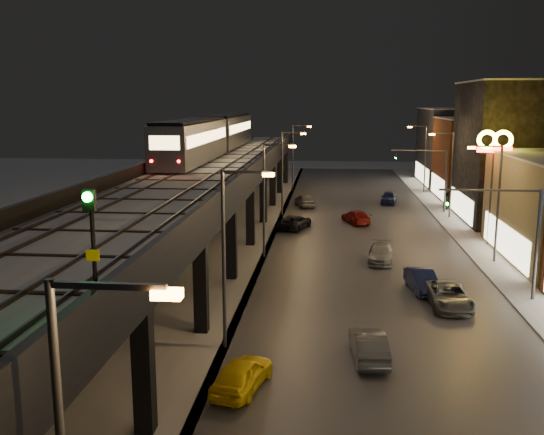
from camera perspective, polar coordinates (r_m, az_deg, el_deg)
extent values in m
cube|color=#46474D|center=(51.75, 8.81, -2.80)|extent=(17.00, 120.00, 0.06)
cube|color=#9FA1A8|center=(53.29, 19.62, -2.87)|extent=(4.00, 120.00, 0.14)
cube|color=#9FA1A8|center=(52.69, -6.02, -2.48)|extent=(11.00, 120.00, 0.06)
cube|color=black|center=(48.75, -6.85, 3.31)|extent=(9.00, 100.00, 1.00)
cube|color=black|center=(23.32, -12.00, -13.49)|extent=(0.70, 0.70, 5.30)
cube|color=black|center=(23.78, -20.84, -7.05)|extent=(8.00, 0.60, 0.50)
cube|color=black|center=(34.67, -18.81, -5.66)|extent=(0.70, 0.70, 5.30)
cube|color=black|center=(32.37, -6.70, -6.30)|extent=(0.70, 0.70, 5.30)
cube|color=black|center=(32.71, -13.15, -1.81)|extent=(8.00, 0.60, 0.50)
cube|color=black|center=(43.65, -13.47, -2.01)|extent=(0.70, 0.70, 5.30)
cube|color=black|center=(41.86, -3.84, -2.28)|extent=(0.70, 0.70, 5.30)
cube|color=black|center=(42.12, -8.85, 1.16)|extent=(8.00, 0.60, 0.50)
cube|color=black|center=(53.01, -10.00, 0.38)|extent=(0.70, 0.70, 5.30)
cube|color=black|center=(51.54, -2.04, 0.25)|extent=(0.70, 0.70, 5.30)
cube|color=black|center=(51.75, -6.13, 3.04)|extent=(8.00, 0.60, 0.50)
cube|color=black|center=(62.56, -7.58, 2.05)|extent=(0.70, 0.70, 5.30)
cube|color=black|center=(61.32, -0.82, 1.97)|extent=(0.70, 0.70, 5.30)
cube|color=black|center=(61.50, -4.27, 4.32)|extent=(8.00, 0.60, 0.50)
cube|color=black|center=(72.23, -5.80, 3.28)|extent=(0.70, 0.70, 5.30)
cube|color=black|center=(71.16, 0.06, 3.22)|extent=(0.70, 0.70, 5.30)
cube|color=black|center=(71.31, -2.91, 5.24)|extent=(8.00, 0.60, 0.50)
cube|color=black|center=(81.99, -4.44, 4.21)|extent=(0.70, 0.70, 5.30)
cube|color=black|center=(81.04, 0.74, 4.16)|extent=(0.70, 0.70, 5.30)
cube|color=black|center=(81.18, -1.88, 5.94)|extent=(8.00, 0.60, 0.50)
cube|color=black|center=(91.79, -3.37, 4.94)|extent=(0.70, 0.70, 5.30)
cube|color=black|center=(90.95, 1.26, 4.90)|extent=(0.70, 0.70, 5.30)
cube|color=black|center=(91.07, -1.07, 6.49)|extent=(8.00, 0.60, 0.50)
cube|color=#B2B7C1|center=(48.68, -6.87, 3.99)|extent=(8.40, 100.00, 0.16)
cube|color=#332D28|center=(49.45, -10.53, 4.17)|extent=(0.08, 98.00, 0.16)
cube|color=#332D28|center=(49.07, -8.91, 4.18)|extent=(0.08, 98.00, 0.16)
cube|color=#332D28|center=(48.40, -5.39, 4.17)|extent=(0.08, 98.00, 0.16)
cube|color=#332D28|center=(48.15, -3.70, 4.16)|extent=(0.08, 98.00, 0.16)
cube|color=black|center=(35.25, -11.71, 1.38)|extent=(7.80, 0.24, 0.06)
cube|color=black|center=(50.61, -6.39, 4.39)|extent=(7.80, 0.24, 0.06)
cube|color=black|center=(66.27, -3.55, 5.97)|extent=(7.80, 0.24, 0.06)
cube|color=black|center=(82.06, -1.79, 6.94)|extent=(7.80, 0.24, 0.06)
cube|color=black|center=(47.89, -1.78, 4.51)|extent=(0.30, 100.00, 1.10)
cube|color=black|center=(49.74, -11.80, 4.53)|extent=(0.30, 100.00, 1.10)
cube|color=beige|center=(50.24, 21.04, -1.99)|extent=(0.10, 12.00, 2.40)
cube|color=black|center=(66.38, 22.79, 5.59)|extent=(12.00, 13.00, 14.00)
cube|color=beige|center=(65.50, 17.38, 1.12)|extent=(0.10, 10.40, 2.40)
cube|color=#B2B7C1|center=(66.20, 23.25, 11.69)|extent=(12.20, 13.20, 0.16)
cube|color=brown|center=(79.98, 19.76, 5.13)|extent=(12.00, 12.00, 10.00)
cube|color=beige|center=(79.10, 15.35, 2.84)|extent=(0.10, 9.60, 2.40)
cube|color=#B2B7C1|center=(79.68, 20.00, 8.76)|extent=(12.20, 12.20, 0.16)
cube|color=black|center=(93.53, 17.71, 6.31)|extent=(12.00, 16.00, 11.00)
cube|color=beige|center=(92.81, 13.91, 4.05)|extent=(0.10, 12.80, 2.40)
cube|color=#B2B7C1|center=(93.29, 17.91, 9.72)|extent=(12.20, 16.20, 0.16)
cube|color=#38383A|center=(11.44, -15.23, -6.23)|extent=(2.20, 0.12, 0.12)
cube|color=orange|center=(11.14, -9.85, -7.11)|extent=(0.55, 0.28, 0.18)
cylinder|color=#38383A|center=(29.67, -4.57, -4.14)|extent=(0.18, 0.18, 9.00)
cube|color=#38383A|center=(28.67, -2.53, 4.31)|extent=(2.20, 0.12, 0.12)
cube|color=orange|center=(28.55, -0.33, 4.05)|extent=(0.55, 0.28, 0.18)
cylinder|color=#38383A|center=(47.11, -0.77, 1.52)|extent=(0.18, 0.18, 9.00)
cube|color=#38383A|center=(46.49, 0.58, 6.86)|extent=(2.20, 0.12, 0.12)
cube|color=orange|center=(46.42, 1.94, 6.70)|extent=(0.55, 0.28, 0.18)
cylinder|color=#38383A|center=(48.51, 20.51, 1.10)|extent=(0.18, 0.18, 9.00)
cube|color=#38383A|center=(47.73, 19.58, 6.34)|extent=(2.20, 0.12, 0.12)
cube|color=orange|center=(47.48, 18.27, 6.26)|extent=(0.55, 0.28, 0.18)
cylinder|color=#38383A|center=(64.86, 0.97, 4.11)|extent=(0.18, 0.18, 9.00)
cube|color=#38383A|center=(64.41, 1.97, 7.99)|extent=(2.20, 0.12, 0.12)
cube|color=orange|center=(64.36, 2.96, 7.87)|extent=(0.55, 0.28, 0.18)
cylinder|color=#38383A|center=(65.88, 16.54, 3.77)|extent=(0.18, 0.18, 9.00)
cube|color=#38383A|center=(65.31, 15.80, 7.63)|extent=(2.20, 0.12, 0.12)
cube|color=orange|center=(65.13, 14.83, 7.56)|extent=(0.55, 0.28, 0.18)
cylinder|color=#38383A|center=(82.72, 1.96, 5.58)|extent=(0.18, 0.18, 9.00)
cube|color=#38383A|center=(82.36, 2.76, 8.62)|extent=(2.20, 0.12, 0.12)
cube|color=orange|center=(82.32, 3.53, 8.53)|extent=(0.55, 0.28, 0.18)
cylinder|color=#38383A|center=(83.52, 14.23, 5.31)|extent=(0.18, 0.18, 9.00)
cube|color=#38383A|center=(83.07, 13.61, 8.35)|extent=(2.20, 0.12, 0.12)
cube|color=orange|center=(82.93, 12.85, 8.30)|extent=(0.55, 0.28, 0.18)
cylinder|color=#38383A|center=(40.23, 23.65, -2.49)|extent=(0.20, 0.20, 7.00)
cube|color=#38383A|center=(38.79, 19.82, 2.43)|extent=(6.00, 0.12, 0.12)
imported|color=black|center=(38.32, 16.15, 1.79)|extent=(0.20, 0.16, 1.00)
sphere|color=#0CFF26|center=(38.21, 16.17, 1.39)|extent=(0.18, 0.18, 0.18)
cylinder|color=#38383A|center=(68.93, 16.03, 3.25)|extent=(0.20, 0.20, 7.00)
cube|color=#38383A|center=(68.09, 13.68, 6.16)|extent=(6.00, 0.12, 0.12)
imported|color=black|center=(67.83, 11.57, 5.81)|extent=(0.20, 0.16, 1.00)
sphere|color=#0CFF26|center=(67.70, 11.57, 5.58)|extent=(0.18, 0.18, 0.18)
cube|color=gray|center=(57.50, -7.51, 7.08)|extent=(3.18, 19.20, 3.62)
cube|color=black|center=(57.41, -7.56, 9.02)|extent=(2.85, 18.65, 0.27)
cube|color=#FFCA7A|center=(57.85, -9.09, 7.55)|extent=(0.05, 17.56, 0.99)
cube|color=#FFCA7A|center=(57.13, -5.95, 7.59)|extent=(0.05, 17.56, 0.99)
cube|color=gray|center=(77.58, -4.10, 8.12)|extent=(3.18, 19.20, 3.62)
cube|color=black|center=(77.51, -4.12, 9.56)|extent=(2.85, 18.65, 0.27)
cube|color=#FFCA7A|center=(77.84, -5.28, 8.47)|extent=(0.05, 17.56, 0.99)
cube|color=#FFCA7A|center=(77.31, -2.93, 8.49)|extent=(0.05, 17.56, 0.99)
cube|color=#FFCA7A|center=(48.17, -10.10, 6.93)|extent=(2.41, 0.05, 1.10)
sphere|color=#FF0C0C|center=(48.57, -11.30, 5.23)|extent=(0.22, 0.22, 0.22)
sphere|color=#FF0C0C|center=(47.98, -8.78, 5.25)|extent=(0.22, 0.22, 0.22)
cylinder|color=black|center=(17.49, -16.44, -2.68)|extent=(0.13, 0.13, 3.20)
cube|color=black|center=(17.12, -16.83, 1.56)|extent=(0.34, 0.19, 0.59)
sphere|color=#0CFF26|center=(17.00, -17.00, 1.85)|extent=(0.28, 0.28, 0.28)
cube|color=#EDED09|center=(17.45, -16.52, -3.44)|extent=(0.37, 0.04, 0.32)
imported|color=yellow|center=(26.69, -2.84, -14.61)|extent=(2.55, 4.35, 1.39)
imported|color=#41464D|center=(29.83, 9.08, -11.88)|extent=(1.83, 4.38, 1.41)
imported|color=black|center=(58.36, 2.10, -0.47)|extent=(3.62, 5.25, 1.33)
imported|color=maroon|center=(61.48, 7.92, 0.00)|extent=(3.19, 4.88, 1.32)
imported|color=gray|center=(70.71, 3.10, 1.59)|extent=(2.84, 4.64, 1.47)
imported|color=#171C4B|center=(40.59, 13.96, -5.86)|extent=(2.02, 4.40, 1.40)
imported|color=#5A5C5E|center=(37.93, 16.28, -7.18)|extent=(2.46, 5.07, 1.39)
imported|color=#979899|center=(47.19, 10.18, -3.41)|extent=(2.27, 4.65, 1.30)
imported|color=#101B48|center=(74.10, 10.93, 1.83)|extent=(2.31, 4.48, 1.46)
cylinder|color=#38383A|center=(54.50, 19.91, 1.58)|extent=(0.24, 0.24, 7.92)
cube|color=#FF0C0C|center=(54.02, 20.20, 6.03)|extent=(2.77, 0.25, 0.49)
torus|color=yellow|center=(53.81, 19.59, 6.90)|extent=(1.63, 0.53, 1.60)
torus|color=yellow|center=(54.14, 20.92, 6.84)|extent=(1.63, 0.53, 1.60)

